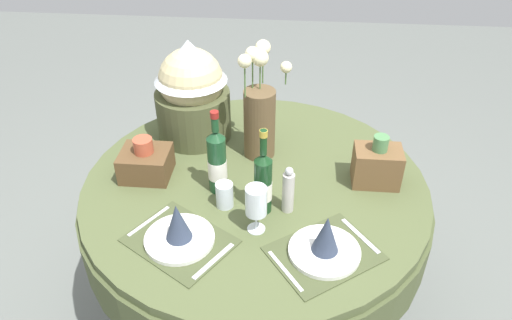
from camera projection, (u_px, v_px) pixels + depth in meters
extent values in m
plane|color=slate|center=(255.00, 304.00, 2.38)|extent=(8.00, 8.00, 0.00)
cylinder|color=#4C5633|center=(255.00, 185.00, 1.95)|extent=(1.36, 1.36, 0.04)
cylinder|color=#464F2E|center=(255.00, 207.00, 2.01)|extent=(1.39, 1.39, 0.19)
cylinder|color=black|center=(255.00, 250.00, 2.16)|extent=(0.12, 0.12, 0.70)
cylinder|color=black|center=(255.00, 303.00, 2.37)|extent=(0.75, 0.75, 0.03)
cube|color=#41492B|center=(180.00, 241.00, 1.67)|extent=(0.43, 0.40, 0.00)
cylinder|color=white|center=(180.00, 239.00, 1.66)|extent=(0.24, 0.24, 0.02)
cone|color=#2D384C|center=(177.00, 222.00, 1.61)|extent=(0.09, 0.09, 0.14)
cube|color=silver|center=(149.00, 221.00, 1.74)|extent=(0.11, 0.17, 0.00)
cube|color=silver|center=(214.00, 261.00, 1.59)|extent=(0.12, 0.17, 0.00)
cube|color=#41492B|center=(324.00, 253.00, 1.62)|extent=(0.43, 0.41, 0.00)
cylinder|color=white|center=(324.00, 251.00, 1.61)|extent=(0.24, 0.24, 0.02)
cone|color=#2D384C|center=(326.00, 234.00, 1.57)|extent=(0.09, 0.09, 0.14)
cube|color=silver|center=(285.00, 271.00, 1.55)|extent=(0.12, 0.16, 0.00)
cube|color=silver|center=(360.00, 236.00, 1.68)|extent=(0.12, 0.16, 0.00)
cylinder|color=brown|center=(259.00, 124.00, 2.01)|extent=(0.13, 0.13, 0.30)
sphere|color=beige|center=(263.00, 47.00, 1.89)|extent=(0.06, 0.06, 0.06)
cylinder|color=#4C7038|center=(263.00, 68.00, 1.94)|extent=(0.01, 0.01, 0.13)
sphere|color=beige|center=(252.00, 54.00, 1.86)|extent=(0.06, 0.06, 0.06)
cylinder|color=#4C7038|center=(253.00, 74.00, 1.91)|extent=(0.01, 0.01, 0.12)
sphere|color=beige|center=(261.00, 58.00, 1.86)|extent=(0.07, 0.07, 0.07)
cylinder|color=#4C7038|center=(261.00, 76.00, 1.91)|extent=(0.01, 0.01, 0.11)
sphere|color=beige|center=(286.00, 67.00, 1.93)|extent=(0.05, 0.05, 0.05)
cylinder|color=#4C7038|center=(286.00, 77.00, 1.95)|extent=(0.01, 0.01, 0.06)
sphere|color=beige|center=(245.00, 61.00, 1.79)|extent=(0.05, 0.05, 0.05)
cylinder|color=#4C7038|center=(245.00, 81.00, 1.84)|extent=(0.01, 0.01, 0.13)
cylinder|color=#143819|center=(263.00, 186.00, 1.73)|extent=(0.06, 0.06, 0.22)
cylinder|color=silver|center=(263.00, 190.00, 1.74)|extent=(0.07, 0.07, 0.07)
cone|color=#143819|center=(263.00, 158.00, 1.66)|extent=(0.06, 0.06, 0.03)
cylinder|color=#143819|center=(263.00, 142.00, 1.63)|extent=(0.02, 0.02, 0.10)
cylinder|color=#B29933|center=(264.00, 133.00, 1.60)|extent=(0.03, 0.03, 0.02)
cylinder|color=#194223|center=(217.00, 165.00, 1.83)|extent=(0.07, 0.07, 0.23)
cylinder|color=silver|center=(218.00, 169.00, 1.84)|extent=(0.07, 0.07, 0.08)
cone|color=#194223|center=(216.00, 135.00, 1.75)|extent=(0.07, 0.07, 0.03)
cylinder|color=#194223|center=(215.00, 121.00, 1.72)|extent=(0.03, 0.03, 0.08)
cylinder|color=maroon|center=(214.00, 115.00, 1.70)|extent=(0.03, 0.03, 0.02)
cylinder|color=silver|center=(256.00, 229.00, 1.71)|extent=(0.06, 0.06, 0.00)
cylinder|color=silver|center=(256.00, 221.00, 1.69)|extent=(0.01, 0.01, 0.07)
cylinder|color=silver|center=(256.00, 201.00, 1.64)|extent=(0.07, 0.07, 0.11)
cylinder|color=silver|center=(225.00, 195.00, 1.79)|extent=(0.07, 0.07, 0.10)
cylinder|color=#B7B2AD|center=(288.00, 193.00, 1.75)|extent=(0.04, 0.04, 0.16)
sphere|color=#B7B7BC|center=(289.00, 171.00, 1.70)|extent=(0.03, 0.03, 0.03)
cylinder|color=#474C2D|center=(194.00, 114.00, 2.15)|extent=(0.33, 0.33, 0.22)
sphere|color=#C6B784|center=(191.00, 80.00, 2.06)|extent=(0.28, 0.28, 0.28)
cone|color=silver|center=(189.00, 61.00, 2.00)|extent=(0.31, 0.31, 0.18)
cube|color=brown|center=(146.00, 163.00, 1.94)|extent=(0.19, 0.17, 0.11)
cylinder|color=#B24C33|center=(143.00, 146.00, 1.89)|extent=(0.08, 0.08, 0.06)
cube|color=brown|center=(377.00, 166.00, 1.89)|extent=(0.18, 0.13, 0.15)
cylinder|color=#4C7F4C|center=(381.00, 143.00, 1.83)|extent=(0.06, 0.06, 0.06)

